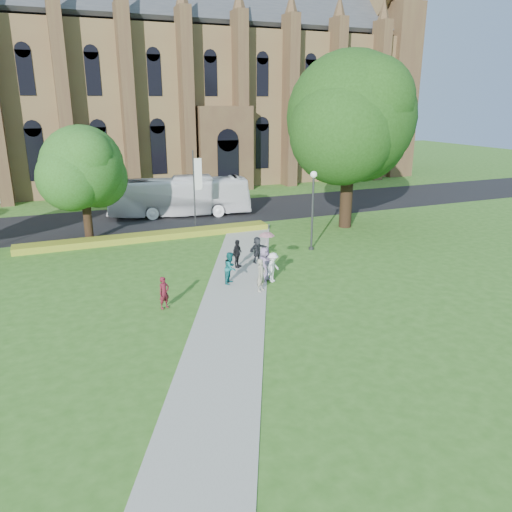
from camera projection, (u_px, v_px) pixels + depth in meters
name	position (u px, v px, depth m)	size (l,w,h in m)	color
ground	(242.00, 300.00, 24.96)	(160.00, 160.00, 0.00)	#34661E
road	(157.00, 217.00, 42.55)	(160.00, 10.00, 0.02)	black
footpath	(235.00, 293.00, 25.83)	(3.20, 30.00, 0.04)	#B2B2A8
flower_hedge	(150.00, 237.00, 35.76)	(18.00, 1.40, 0.45)	gold
cathedral	(199.00, 70.00, 59.74)	(52.60, 18.25, 28.00)	brown
streetlamp	(313.00, 201.00, 32.47)	(0.44, 0.44, 5.24)	#38383D
large_tree	(351.00, 117.00, 36.96)	(9.60, 9.60, 13.20)	#332114
street_tree_1	(82.00, 167.00, 33.93)	(5.60, 5.60, 8.05)	#332114
banner_pole_0	(195.00, 185.00, 38.10)	(0.70, 0.10, 6.00)	#38383D
tour_coach	(179.00, 196.00, 42.76)	(2.83, 12.07, 3.36)	silver
pedestrian_0	(164.00, 293.00, 23.68)	(0.57, 0.38, 1.58)	maroon
pedestrian_1	(230.00, 268.00, 26.92)	(0.85, 0.66, 1.75)	#156B6D
pedestrian_2	(273.00, 267.00, 27.16)	(1.07, 0.61, 1.65)	white
pedestrian_3	(237.00, 254.00, 29.51)	(0.99, 0.41, 1.70)	black
pedestrian_4	(264.00, 264.00, 27.34)	(0.92, 0.60, 1.88)	gray
pedestrian_5	(257.00, 250.00, 30.43)	(1.50, 0.48, 1.62)	#26282D
pedestrian_6	(261.00, 275.00, 25.82)	(0.63, 0.42, 1.74)	gray
parasol	(267.00, 240.00, 27.10)	(0.84, 0.84, 0.74)	#CC90A5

